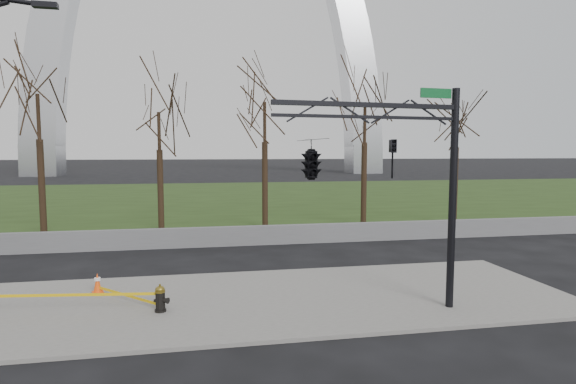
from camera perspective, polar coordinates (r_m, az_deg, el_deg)
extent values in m
plane|color=black|center=(13.62, -2.91, -13.49)|extent=(500.00, 500.00, 0.00)
cube|color=slate|center=(13.60, -2.91, -13.29)|extent=(18.00, 6.00, 0.10)
cube|color=#223513|center=(43.05, -8.16, -0.70)|extent=(120.00, 40.00, 0.06)
cube|color=#59595B|center=(21.23, -5.77, -5.49)|extent=(60.00, 0.30, 0.90)
cylinder|color=black|center=(12.94, -15.69, -14.10)|extent=(0.30, 0.30, 0.05)
cylinder|color=black|center=(12.86, -15.71, -13.10)|extent=(0.23, 0.23, 0.53)
cylinder|color=black|center=(12.76, -14.97, -13.01)|extent=(0.22, 0.20, 0.14)
cylinder|color=black|center=(12.92, -16.24, -12.95)|extent=(0.12, 0.12, 0.09)
cylinder|color=brown|center=(12.78, -15.74, -11.89)|extent=(0.26, 0.26, 0.05)
ellipsoid|color=brown|center=(12.76, -15.75, -11.67)|extent=(0.25, 0.25, 0.19)
cylinder|color=brown|center=(12.73, -15.76, -11.21)|extent=(0.05, 0.05, 0.07)
cube|color=#FF4E0D|center=(15.12, -22.73, -11.51)|extent=(0.39, 0.39, 0.03)
cone|color=#FF4E0D|center=(15.04, -22.77, -10.41)|extent=(0.24, 0.24, 0.57)
cylinder|color=white|center=(15.02, -22.79, -10.03)|extent=(0.18, 0.18, 0.09)
cylinder|color=black|center=(14.11, -30.65, 19.86)|extent=(1.21, 0.15, 0.22)
cube|color=black|center=(13.94, -28.15, 19.95)|extent=(0.61, 0.24, 0.14)
cylinder|color=black|center=(13.00, 19.93, -1.12)|extent=(0.20, 0.20, 6.00)
cube|color=black|center=(11.72, 10.08, 10.70)|extent=(4.99, 0.53, 0.12)
cube|color=black|center=(11.70, 10.05, 9.24)|extent=(4.99, 0.49, 0.08)
cube|color=#0C5926|center=(12.68, 18.06, 11.69)|extent=(0.90, 0.11, 0.25)
imported|color=black|center=(11.98, 13.01, 4.06)|extent=(0.18, 0.21, 1.00)
imported|color=black|center=(11.11, 2.94, 4.12)|extent=(0.73, 2.52, 1.00)
cube|color=#E1B10B|center=(13.51, -25.81, -11.55)|extent=(4.71, 0.63, 0.08)
cube|color=#E1B10B|center=(13.96, -19.52, -12.13)|extent=(2.01, 2.00, 0.08)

